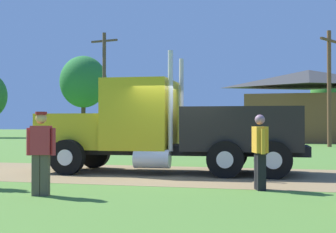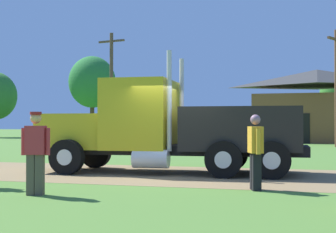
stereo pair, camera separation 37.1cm
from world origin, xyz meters
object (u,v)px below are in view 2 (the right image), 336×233
object	(u,v)px
visitor_by_barrel	(36,150)
utility_pole_near	(111,85)
visitor_standing_near	(255,149)
shed_building	(317,107)
truck_foreground_white	(170,129)

from	to	relation	value
visitor_by_barrel	utility_pole_near	world-z (taller)	utility_pole_near
visitor_standing_near	shed_building	size ratio (longest dim) A/B	0.16
truck_foreground_white	shed_building	size ratio (longest dim) A/B	0.81
visitor_by_barrel	shed_building	xyz separation A→B (m)	(5.86, 31.43, 1.82)
utility_pole_near	visitor_standing_near	bearing A→B (deg)	-60.77
shed_building	utility_pole_near	world-z (taller)	utility_pole_near
truck_foreground_white	utility_pole_near	size ratio (longest dim) A/B	1.00
visitor_by_barrel	shed_building	world-z (taller)	shed_building
visitor_standing_near	visitor_by_barrel	distance (m)	4.66
truck_foreground_white	visitor_by_barrel	bearing A→B (deg)	-104.75
visitor_standing_near	visitor_by_barrel	world-z (taller)	visitor_by_barrel
shed_building	utility_pole_near	size ratio (longest dim) A/B	1.24
visitor_by_barrel	utility_pole_near	bearing A→B (deg)	109.10
shed_building	visitor_standing_near	bearing A→B (deg)	-93.20
visitor_standing_near	utility_pole_near	size ratio (longest dim) A/B	0.20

